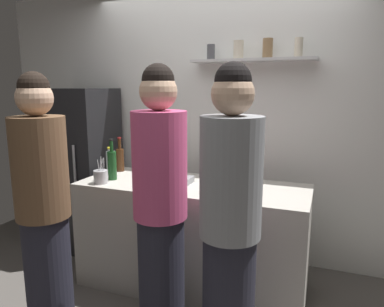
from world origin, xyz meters
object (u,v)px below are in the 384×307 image
(utensil_holder, at_px, (101,177))
(water_bottle_plastic, at_px, (111,162))
(wine_bottle_amber_glass, at_px, (120,159))
(refrigerator, at_px, (80,169))
(person_grey_hoodie, at_px, (230,227))
(wine_bottle_green_glass, at_px, (112,164))
(baking_pan, at_px, (170,180))
(person_pink_top, at_px, (160,209))
(wine_bottle_pale_glass, at_px, (246,173))
(person_brown_jacket, at_px, (44,209))

(utensil_holder, distance_m, water_bottle_plastic, 0.32)
(wine_bottle_amber_glass, bearing_deg, refrigerator, 164.54)
(water_bottle_plastic, relative_size, person_grey_hoodie, 0.14)
(wine_bottle_green_glass, bearing_deg, utensil_holder, -98.98)
(baking_pan, bearing_deg, person_pink_top, -70.57)
(utensil_holder, distance_m, wine_bottle_pale_glass, 1.15)
(wine_bottle_green_glass, distance_m, person_grey_hoodie, 1.36)
(wine_bottle_green_glass, bearing_deg, person_brown_jacket, -91.59)
(wine_bottle_amber_glass, height_order, water_bottle_plastic, wine_bottle_amber_glass)
(baking_pan, xyz_separation_m, person_grey_hoodie, (0.69, -0.72, -0.02))
(wine_bottle_pale_glass, height_order, person_grey_hoodie, person_grey_hoodie)
(baking_pan, height_order, wine_bottle_green_glass, wine_bottle_green_glass)
(wine_bottle_green_glass, xyz_separation_m, water_bottle_plastic, (-0.12, 0.17, -0.02))
(utensil_holder, bearing_deg, person_grey_hoodie, -23.20)
(refrigerator, relative_size, person_grey_hoodie, 0.92)
(utensil_holder, height_order, person_pink_top, person_pink_top)
(wine_bottle_amber_glass, bearing_deg, person_pink_top, -45.40)
(refrigerator, height_order, person_brown_jacket, person_brown_jacket)
(baking_pan, xyz_separation_m, utensil_holder, (-0.52, -0.20, 0.03))
(water_bottle_plastic, bearing_deg, refrigerator, 153.53)
(refrigerator, relative_size, water_bottle_plastic, 6.76)
(water_bottle_plastic, bearing_deg, person_grey_hoodie, -31.91)
(wine_bottle_amber_glass, height_order, person_brown_jacket, person_brown_jacket)
(wine_bottle_green_glass, height_order, person_pink_top, person_pink_top)
(utensil_holder, height_order, wine_bottle_pale_glass, wine_bottle_pale_glass)
(baking_pan, relative_size, wine_bottle_amber_glass, 1.08)
(wine_bottle_pale_glass, height_order, water_bottle_plastic, wine_bottle_pale_glass)
(baking_pan, bearing_deg, refrigerator, 162.15)
(person_grey_hoodie, bearing_deg, baking_pan, 160.22)
(baking_pan, xyz_separation_m, water_bottle_plastic, (-0.62, 0.10, 0.08))
(wine_bottle_amber_glass, relative_size, wine_bottle_green_glass, 0.92)
(refrigerator, distance_m, wine_bottle_pale_glass, 1.81)
(person_pink_top, bearing_deg, refrigerator, -134.12)
(person_grey_hoodie, relative_size, person_brown_jacket, 1.02)
(water_bottle_plastic, bearing_deg, wine_bottle_green_glass, -52.97)
(wine_bottle_amber_glass, height_order, person_pink_top, person_pink_top)
(wine_bottle_amber_glass, distance_m, person_grey_hoodie, 1.60)
(person_grey_hoodie, bearing_deg, utensil_holder, -177.02)
(baking_pan, distance_m, water_bottle_plastic, 0.63)
(person_pink_top, bearing_deg, wine_bottle_pale_glass, 142.48)
(person_brown_jacket, bearing_deg, baking_pan, -77.27)
(wine_bottle_pale_glass, bearing_deg, wine_bottle_green_glass, -171.54)
(wine_bottle_amber_glass, height_order, wine_bottle_green_glass, wine_bottle_green_glass)
(person_grey_hoodie, bearing_deg, person_brown_jacket, -148.79)
(refrigerator, distance_m, person_brown_jacket, 1.38)
(utensil_holder, height_order, person_grey_hoodie, person_grey_hoodie)
(water_bottle_plastic, bearing_deg, wine_bottle_pale_glass, -0.14)
(water_bottle_plastic, xyz_separation_m, person_pink_top, (0.83, -0.71, -0.10))
(person_grey_hoodie, xyz_separation_m, person_brown_jacket, (-1.21, -0.11, -0.02))
(refrigerator, height_order, wine_bottle_amber_glass, refrigerator)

